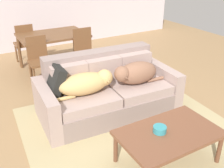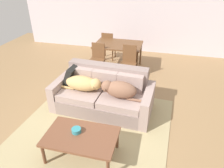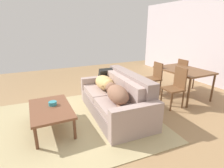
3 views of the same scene
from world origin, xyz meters
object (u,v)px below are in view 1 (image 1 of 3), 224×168
Objects in this scene: throw_pillow_by_left_arm at (55,81)px; dining_chair_far_left at (25,42)px; coffee_table at (169,135)px; dining_chair_near_right at (85,51)px; bowl_on_coffee_table at (160,129)px; dog_on_left_cushion at (87,83)px; dining_table at (53,37)px; couch at (107,91)px; dining_chair_near_left at (39,58)px; dog_on_right_cushion at (135,73)px.

dining_chair_far_left is (0.16, 2.49, -0.14)m from throw_pillow_by_left_arm.
coffee_table is 1.19× the size of dining_chair_near_right.
coffee_table is 7.52× the size of bowl_on_coffee_table.
coffee_table is (0.79, -1.46, -0.25)m from throw_pillow_by_left_arm.
dog_on_left_cushion reaches higher than dining_table.
dining_chair_far_left reaches higher than dining_table.
coffee_table is 0.84× the size of dining_table.
throw_pillow_by_left_arm is 0.37× the size of coffee_table.
couch is 0.48m from dog_on_left_cushion.
dining_chair_near_left is at bearing 102.63° from coffee_table.
bowl_on_coffee_table is 3.33m from dining_table.
bowl_on_coffee_table is 2.71m from dining_chair_near_right.
couch is at bearing 21.25° from dog_on_left_cushion.
couch is at bearing 91.34° from coffee_table.
dog_on_right_cushion is at bearing -14.96° from throw_pillow_by_left_arm.
bowl_on_coffee_table is at bearing -63.78° from throw_pillow_by_left_arm.
couch reaches higher than bowl_on_coffee_table.
dog_on_right_cushion is at bearing 109.24° from dining_chair_far_left.
coffee_table is at bearing -92.37° from dining_chair_near_right.
dog_on_right_cushion is 2.95m from dining_chair_far_left.
dog_on_left_cushion is 0.44m from throw_pillow_by_left_arm.
dining_table is (-0.50, 2.21, 0.06)m from dog_on_right_cushion.
dog_on_left_cushion is at bearing -96.28° from dining_table.
throw_pillow_by_left_arm is 0.31× the size of dining_table.
dog_on_right_cushion is 1.93× the size of throw_pillow_by_left_arm.
dining_chair_far_left reaches higher than dog_on_left_cushion.
dining_chair_far_left is at bearing 128.28° from dining_chair_near_right.
throw_pillow_by_left_arm reaches higher than bowl_on_coffee_table.
dog_on_left_cushion is at bearing 104.87° from bowl_on_coffee_table.
dog_on_left_cushion is at bearing -80.04° from dining_chair_near_left.
couch is 2.33× the size of dog_on_left_cushion.
couch is 2.05m from dining_table.
dog_on_left_cushion is 0.81× the size of coffee_table.
couch is 2.35× the size of dining_chair_far_left.
dog_on_right_cushion reaches higher than coffee_table.
dining_chair_far_left is (-0.87, 1.21, -0.02)m from dining_chair_near_right.
dog_on_left_cushion is 2.15m from dining_table.
coffee_table is 1.26× the size of dining_chair_near_left.
dining_chair_far_left reaches higher than coffee_table.
dog_on_left_cushion is 1.64m from dining_chair_near_right.
dining_table is 0.75m from dining_chair_far_left.
throw_pillow_by_left_arm reaches higher than dog_on_right_cushion.
dining_chair_far_left is at bearing 112.16° from dog_on_right_cushion.
dining_chair_near_left is (0.15, 1.36, -0.14)m from throw_pillow_by_left_arm.
dining_chair_near_left is (-0.22, 1.58, -0.11)m from dog_on_left_cushion.
dog_on_right_cushion is 1.59m from dining_chair_near_right.
dog_on_right_cushion is 0.86× the size of dining_chair_near_right.
dining_chair_far_left is (0.01, 1.13, 0.00)m from dining_chair_near_left.
coffee_table is at bearing -87.06° from dining_table.
coffee_table is (0.41, -1.24, -0.22)m from dog_on_left_cushion.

